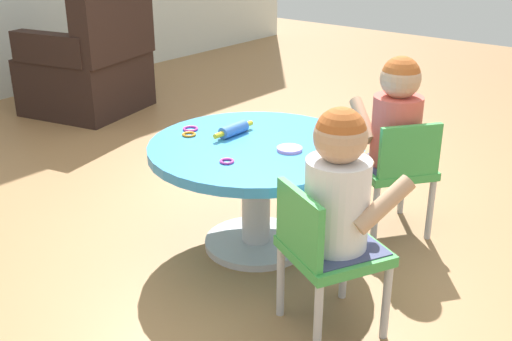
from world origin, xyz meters
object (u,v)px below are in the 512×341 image
(seated_child_right, at_px, (397,116))
(craft_table, at_px, (256,170))
(seated_child_left, at_px, (339,186))
(rolling_pin, at_px, (234,129))
(child_chair_left, at_px, (325,251))
(craft_scissors, at_px, (335,140))
(armchair_dark, at_px, (90,68))
(child_chair_right, at_px, (396,169))

(seated_child_right, bearing_deg, craft_table, 144.41)
(seated_child_left, xyz_separation_m, rolling_pin, (0.29, 0.70, -0.04))
(child_chair_left, xyz_separation_m, seated_child_right, (0.80, 0.18, 0.23))
(craft_table, relative_size, craft_scissors, 6.15)
(armchair_dark, xyz_separation_m, rolling_pin, (-0.76, -2.01, 0.18))
(child_chair_left, distance_m, seated_child_right, 0.86)
(armchair_dark, bearing_deg, rolling_pin, -110.83)
(craft_table, distance_m, child_chair_right, 0.62)
(child_chair_right, relative_size, armchair_dark, 0.62)
(craft_table, distance_m, craft_scissors, 0.34)
(seated_child_left, relative_size, seated_child_right, 1.00)
(armchair_dark, height_order, rolling_pin, armchair_dark)
(armchair_dark, bearing_deg, child_chair_left, -112.07)
(rolling_pin, bearing_deg, seated_child_right, -46.09)
(seated_child_left, xyz_separation_m, child_chair_right, (0.75, 0.17, -0.23))
(child_chair_right, xyz_separation_m, rolling_pin, (-0.46, 0.53, 0.19))
(seated_child_left, distance_m, child_chair_right, 0.80)
(craft_table, relative_size, rolling_pin, 3.80)
(armchair_dark, distance_m, rolling_pin, 2.16)
(seated_child_left, xyz_separation_m, seated_child_right, (0.77, 0.20, 0.00))
(child_chair_left, height_order, seated_child_left, seated_child_left)
(child_chair_left, bearing_deg, craft_scissors, 30.29)
(child_chair_left, relative_size, seated_child_right, 1.05)
(child_chair_left, xyz_separation_m, child_chair_right, (0.78, 0.15, 0.00))
(craft_table, distance_m, seated_child_right, 0.64)
(craft_table, bearing_deg, child_chair_right, -39.28)
(child_chair_left, distance_m, armchair_dark, 2.90)
(seated_child_left, bearing_deg, rolling_pin, 67.41)
(child_chair_left, height_order, rolling_pin, child_chair_left)
(seated_child_right, height_order, armchair_dark, armchair_dark)
(child_chair_right, bearing_deg, armchair_dark, 83.08)
(child_chair_left, bearing_deg, rolling_pin, 64.37)
(seated_child_right, bearing_deg, armchair_dark, 83.52)
(seated_child_right, xyz_separation_m, craft_scissors, (-0.27, 0.13, -0.06))
(seated_child_left, relative_size, craft_scissors, 3.59)
(seated_child_right, xyz_separation_m, armchair_dark, (0.28, 2.51, -0.22))
(seated_child_right, relative_size, rolling_pin, 2.22)
(child_chair_left, bearing_deg, child_chair_right, 10.70)
(child_chair_right, height_order, rolling_pin, child_chair_right)
(rolling_pin, height_order, craft_scissors, rolling_pin)
(armchair_dark, bearing_deg, craft_scissors, -103.18)
(seated_child_right, relative_size, armchair_dark, 0.59)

